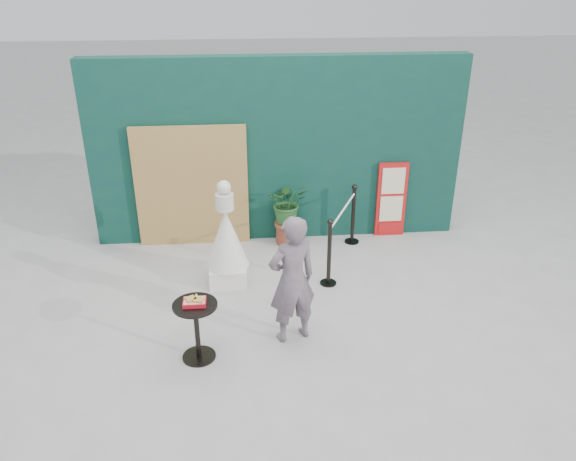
# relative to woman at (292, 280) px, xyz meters

# --- Properties ---
(ground) EXTENTS (60.00, 60.00, 0.00)m
(ground) POSITION_rel_woman_xyz_m (0.04, -0.19, -0.83)
(ground) COLOR #ADAAA5
(ground) RESTS_ON ground
(back_wall) EXTENTS (6.00, 0.30, 3.00)m
(back_wall) POSITION_rel_woman_xyz_m (0.04, 2.96, 0.67)
(back_wall) COLOR #0B332E
(back_wall) RESTS_ON ground
(bamboo_fence) EXTENTS (1.80, 0.08, 2.00)m
(bamboo_fence) POSITION_rel_woman_xyz_m (-1.36, 2.75, 0.17)
(bamboo_fence) COLOR tan
(bamboo_fence) RESTS_ON ground
(woman) EXTENTS (0.71, 0.58, 1.67)m
(woman) POSITION_rel_woman_xyz_m (0.00, 0.00, 0.00)
(woman) COLOR slate
(woman) RESTS_ON ground
(menu_board) EXTENTS (0.50, 0.07, 1.30)m
(menu_board) POSITION_rel_woman_xyz_m (1.94, 2.77, -0.18)
(menu_board) COLOR red
(menu_board) RESTS_ON ground
(statue) EXTENTS (0.62, 0.62, 1.59)m
(statue) POSITION_rel_woman_xyz_m (-0.80, 1.41, -0.18)
(statue) COLOR white
(statue) RESTS_ON ground
(cafe_table) EXTENTS (0.52, 0.52, 0.75)m
(cafe_table) POSITION_rel_woman_xyz_m (-1.14, -0.30, -0.34)
(cafe_table) COLOR black
(cafe_table) RESTS_ON ground
(food_basket) EXTENTS (0.26, 0.19, 0.11)m
(food_basket) POSITION_rel_woman_xyz_m (-1.14, -0.30, -0.05)
(food_basket) COLOR red
(food_basket) RESTS_ON cafe_table
(planter) EXTENTS (0.64, 0.56, 1.10)m
(planter) POSITION_rel_woman_xyz_m (0.17, 2.62, -0.20)
(planter) COLOR brown
(planter) RESTS_ON ground
(stanchion_barrier) EXTENTS (0.84, 1.54, 1.03)m
(stanchion_barrier) POSITION_rel_woman_xyz_m (0.95, 1.89, -0.34)
(stanchion_barrier) COLOR black
(stanchion_barrier) RESTS_ON ground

